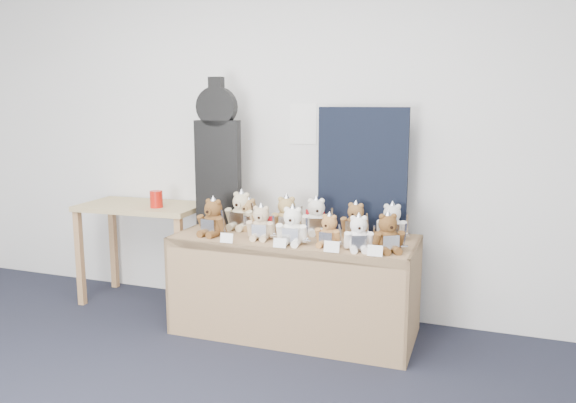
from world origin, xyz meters
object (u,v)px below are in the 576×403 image
(red_cup, at_px, (156,199))
(teddy_front_right, at_px, (329,232))
(teddy_front_end, at_px, (388,234))
(teddy_back_far_left, at_px, (248,215))
(teddy_front_centre, at_px, (292,227))
(side_table, at_px, (143,220))
(teddy_front_far_left, at_px, (213,219))
(teddy_back_centre_left, at_px, (287,216))
(teddy_back_end, at_px, (392,223))
(teddy_back_right, at_px, (355,221))
(display_table, at_px, (292,260))
(teddy_front_left, at_px, (261,224))
(teddy_front_far_right, at_px, (358,235))
(teddy_back_centre_right, at_px, (316,218))
(teddy_back_left, at_px, (241,212))
(guitar_case, at_px, (218,154))

(red_cup, relative_size, teddy_front_right, 0.54)
(teddy_front_end, bearing_deg, teddy_back_far_left, 135.04)
(teddy_front_centre, xyz_separation_m, teddy_front_right, (0.24, 0.03, -0.02))
(side_table, relative_size, teddy_front_end, 3.61)
(teddy_front_far_left, distance_m, teddy_back_centre_left, 0.52)
(red_cup, height_order, teddy_back_end, teddy_back_end)
(side_table, xyz_separation_m, teddy_front_far_left, (0.81, -0.33, 0.13))
(teddy_back_right, bearing_deg, teddy_back_far_left, -169.04)
(display_table, bearing_deg, teddy_front_left, -158.66)
(teddy_front_end, bearing_deg, teddy_front_centre, 152.38)
(teddy_front_right, xyz_separation_m, teddy_front_far_right, (0.20, -0.04, 0.01))
(teddy_front_left, distance_m, teddy_front_far_right, 0.69)
(teddy_front_end, relative_size, teddy_back_centre_right, 0.95)
(teddy_front_centre, bearing_deg, teddy_back_centre_left, 110.33)
(teddy_front_end, xyz_separation_m, teddy_back_centre_right, (-0.56, 0.31, 0.01))
(teddy_front_right, height_order, teddy_back_right, teddy_back_right)
(teddy_front_left, relative_size, teddy_back_right, 0.98)
(teddy_back_left, height_order, teddy_back_end, teddy_back_left)
(teddy_front_far_right, height_order, teddy_front_end, teddy_front_end)
(red_cup, relative_size, teddy_front_far_left, 0.44)
(guitar_case, xyz_separation_m, teddy_front_far_left, (0.13, -0.34, -0.42))
(teddy_front_right, distance_m, teddy_back_centre_left, 0.48)
(teddy_back_end, bearing_deg, red_cup, 173.32)
(display_table, distance_m, teddy_back_centre_left, 0.33)
(side_table, bearing_deg, teddy_back_right, -3.48)
(teddy_front_end, bearing_deg, teddy_back_centre_right, 120.75)
(teddy_front_left, distance_m, teddy_front_centre, 0.25)
(teddy_back_far_left, bearing_deg, teddy_back_centre_right, 11.13)
(teddy_front_right, height_order, teddy_front_end, teddy_front_end)
(teddy_front_far_left, bearing_deg, teddy_back_centre_right, 32.53)
(display_table, distance_m, teddy_front_centre, 0.30)
(teddy_back_end, bearing_deg, teddy_front_end, -92.92)
(teddy_front_far_left, bearing_deg, teddy_back_right, 27.49)
(teddy_front_left, height_order, teddy_back_left, teddy_back_left)
(teddy_back_end, bearing_deg, teddy_back_left, 174.24)
(red_cup, height_order, teddy_front_right, red_cup)
(side_table, height_order, guitar_case, guitar_case)
(side_table, height_order, teddy_front_far_right, teddy_front_far_right)
(teddy_front_far_left, xyz_separation_m, teddy_back_far_left, (0.15, 0.26, -0.01))
(teddy_front_far_left, relative_size, teddy_back_left, 0.94)
(display_table, relative_size, guitar_case, 1.52)
(red_cup, distance_m, teddy_back_centre_right, 1.27)
(teddy_back_end, bearing_deg, teddy_front_far_right, -120.17)
(teddy_front_end, bearing_deg, display_table, 140.40)
(teddy_back_centre_left, height_order, teddy_back_centre_right, teddy_back_centre_left)
(teddy_front_far_right, relative_size, teddy_back_far_left, 0.97)
(teddy_front_far_right, distance_m, teddy_back_left, 0.99)
(red_cup, bearing_deg, teddy_front_centre, -13.73)
(teddy_front_centre, bearing_deg, teddy_back_far_left, 139.38)
(teddy_front_far_right, distance_m, teddy_back_right, 0.39)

